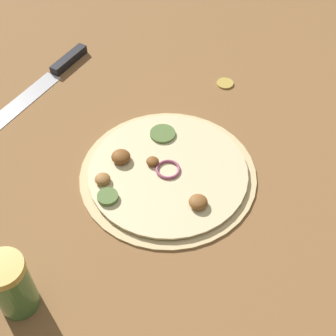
% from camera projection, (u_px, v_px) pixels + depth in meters
% --- Properties ---
extents(ground_plane, '(3.00, 3.00, 0.00)m').
position_uv_depth(ground_plane, '(168.00, 175.00, 0.80)').
color(ground_plane, olive).
extents(pizza, '(0.30, 0.30, 0.03)m').
position_uv_depth(pizza, '(166.00, 172.00, 0.80)').
color(pizza, beige).
rests_on(pizza, ground_plane).
extents(knife, '(0.26, 0.19, 0.02)m').
position_uv_depth(knife, '(54.00, 73.00, 0.98)').
color(knife, silver).
rests_on(knife, ground_plane).
extents(spice_jar, '(0.06, 0.06, 0.10)m').
position_uv_depth(spice_jar, '(11.00, 285.00, 0.61)').
color(spice_jar, '#4C7F42').
rests_on(spice_jar, ground_plane).
extents(loose_cap, '(0.03, 0.03, 0.01)m').
position_uv_depth(loose_cap, '(225.00, 83.00, 0.96)').
color(loose_cap, gold).
rests_on(loose_cap, ground_plane).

